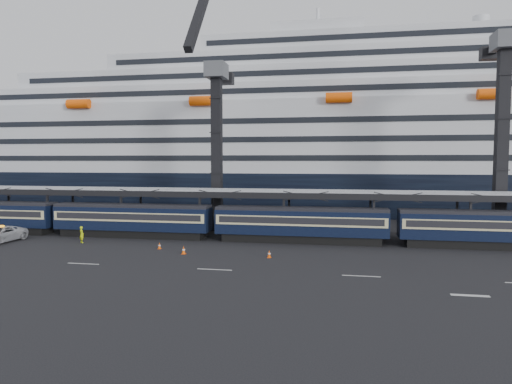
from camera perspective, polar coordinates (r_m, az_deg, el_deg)
ground at (r=41.56m, az=15.55°, el=-8.86°), size 260.00×260.00×0.00m
lane_markings at (r=38.23m, az=28.76°, el=-10.33°), size 111.00×4.27×0.02m
train at (r=50.85m, az=9.34°, el=-3.91°), size 133.05×3.00×4.05m
canopy at (r=54.64m, az=14.33°, el=-0.22°), size 130.00×6.25×5.53m
cruise_ship at (r=86.45m, az=12.22°, el=6.03°), size 214.09×28.84×34.00m
crane_dark_near at (r=61.19m, az=-5.03°, el=6.59°), size 4.50×17.75×35.08m
crane_dark_mid at (r=61.08m, az=28.53°, el=7.47°), size 4.50×18.24×39.64m
worker at (r=54.28m, az=-20.96°, el=-4.98°), size 0.80×0.75×1.85m
traffic_cone_b at (r=45.36m, az=-9.04°, el=-7.17°), size 0.40×0.40×0.81m
traffic_cone_c at (r=48.39m, az=-11.98°, el=-6.58°), size 0.34×0.34×0.69m
traffic_cone_d at (r=43.22m, az=1.66°, el=-7.73°), size 0.36×0.36×0.73m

